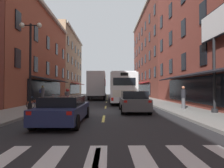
% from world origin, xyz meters
% --- Properties ---
extents(ground_plane, '(34.80, 80.00, 0.10)m').
position_xyz_m(ground_plane, '(0.00, 0.00, -0.05)').
color(ground_plane, '#28282B').
extents(lane_centre_dashes, '(0.14, 73.90, 0.01)m').
position_xyz_m(lane_centre_dashes, '(0.00, -0.25, 0.00)').
color(lane_centre_dashes, '#DBCC4C').
rests_on(lane_centre_dashes, ground).
extents(crosswalk_near, '(7.10, 2.80, 0.01)m').
position_xyz_m(crosswalk_near, '(0.00, -10.00, 0.00)').
color(crosswalk_near, silver).
rests_on(crosswalk_near, ground).
extents(sidewalk_left, '(3.00, 80.00, 0.14)m').
position_xyz_m(sidewalk_left, '(-5.90, 0.00, 0.07)').
color(sidewalk_left, gray).
rests_on(sidewalk_left, ground).
extents(sidewalk_right, '(3.00, 80.00, 0.14)m').
position_xyz_m(sidewalk_right, '(5.90, 0.00, 0.07)').
color(sidewalk_right, gray).
rests_on(sidewalk_right, ground).
extents(storefront_row_right, '(9.44, 79.90, 17.88)m').
position_xyz_m(storefront_row_right, '(11.38, 4.08, 7.89)').
color(storefront_row_right, brown).
rests_on(storefront_row_right, ground).
extents(billboard_sign, '(0.40, 3.10, 6.56)m').
position_xyz_m(billboard_sign, '(7.05, -2.03, 5.17)').
color(billboard_sign, black).
rests_on(billboard_sign, sidewalk_right).
extents(transit_bus, '(2.77, 12.47, 3.33)m').
position_xyz_m(transit_bus, '(1.79, 9.48, 1.75)').
color(transit_bus, white).
rests_on(transit_bus, ground).
extents(box_truck, '(2.50, 7.97, 3.99)m').
position_xyz_m(box_truck, '(-1.46, 14.84, 2.08)').
color(box_truck, black).
rests_on(box_truck, ground).
extents(sedan_near, '(2.01, 4.32, 1.49)m').
position_xyz_m(sedan_near, '(2.07, -0.49, 0.75)').
color(sedan_near, '#515154').
rests_on(sedan_near, ground).
extents(sedan_mid, '(2.01, 4.79, 1.30)m').
position_xyz_m(sedan_mid, '(-1.87, -4.86, 0.68)').
color(sedan_mid, navy).
rests_on(sedan_mid, ground).
extents(sedan_far, '(1.98, 4.36, 1.35)m').
position_xyz_m(sedan_far, '(-1.68, 24.76, 0.70)').
color(sedan_far, silver).
rests_on(sedan_far, ground).
extents(motorcycle_rider, '(0.62, 2.07, 1.66)m').
position_xyz_m(motorcycle_rider, '(-2.81, 0.20, 0.71)').
color(motorcycle_rider, black).
rests_on(motorcycle_rider, ground).
extents(bicycle_near, '(1.70, 0.48, 0.91)m').
position_xyz_m(bicycle_near, '(-5.07, 0.46, 0.50)').
color(bicycle_near, black).
rests_on(bicycle_near, sidewalk_left).
extents(bicycle_mid, '(1.71, 0.48, 0.91)m').
position_xyz_m(bicycle_mid, '(-5.09, 5.95, 0.50)').
color(bicycle_mid, black).
rests_on(bicycle_mid, sidewalk_left).
extents(pedestrian_near, '(0.52, 0.44, 1.83)m').
position_xyz_m(pedestrian_near, '(-6.67, 6.09, 1.11)').
color(pedestrian_near, '#4C4C51').
rests_on(pedestrian_near, sidewalk_left).
extents(pedestrian_mid, '(0.36, 0.36, 1.72)m').
position_xyz_m(pedestrian_mid, '(5.96, 0.33, 1.02)').
color(pedestrian_mid, '#4C4C51').
rests_on(pedestrian_mid, sidewalk_right).
extents(street_lamp_twin, '(1.42, 0.32, 5.78)m').
position_xyz_m(street_lamp_twin, '(-4.77, -1.82, 3.33)').
color(street_lamp_twin, black).
rests_on(street_lamp_twin, sidewalk_left).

